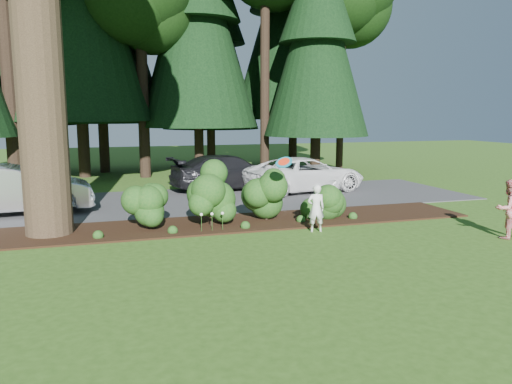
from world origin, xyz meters
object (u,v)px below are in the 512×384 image
at_px(adult, 509,209).
at_px(frisbee, 284,162).
at_px(car_dark_suv, 229,172).
at_px(child, 316,208).
at_px(car_silver_wagon, 14,190).
at_px(car_white_suv, 305,174).

xyz_separation_m(adult, frisbee, (-5.44, 2.39, 1.18)).
distance_m(car_dark_suv, child, 8.22).
height_order(car_silver_wagon, car_dark_suv, car_silver_wagon).
distance_m(car_white_suv, car_dark_suv, 3.27).
relative_size(car_white_suv, child, 3.85).
height_order(car_white_suv, frisbee, frisbee).
height_order(car_silver_wagon, child, car_silver_wagon).
height_order(car_white_suv, adult, adult).
distance_m(car_dark_suv, frisbee, 8.10).
bearing_deg(car_white_suv, car_dark_suv, 54.59).
bearing_deg(car_silver_wagon, car_white_suv, -85.61).
relative_size(car_silver_wagon, car_white_suv, 0.95).
distance_m(car_dark_suv, adult, 11.51).
relative_size(car_dark_suv, adult, 3.25).
bearing_deg(frisbee, car_silver_wagon, 147.38).
relative_size(adult, frisbee, 3.11).
distance_m(car_silver_wagon, car_white_suv, 11.07).
bearing_deg(child, adult, 164.79).
bearing_deg(car_dark_suv, child, 174.03).
xyz_separation_m(car_silver_wagon, car_dark_suv, (8.00, 3.19, -0.06)).
height_order(car_dark_suv, frisbee, frisbee).
bearing_deg(car_silver_wagon, frisbee, -127.26).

